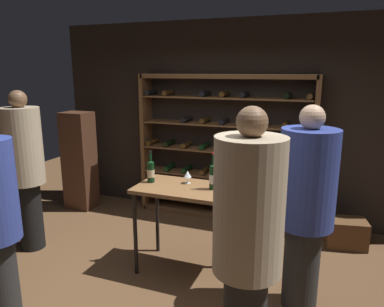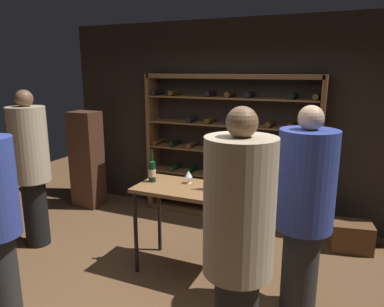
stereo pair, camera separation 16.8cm
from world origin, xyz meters
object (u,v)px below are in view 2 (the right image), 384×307
object	(u,v)px
tasting_table	(192,198)
person_guest_blue_shirt	(305,203)
wine_rack	(229,149)
wine_bottle_red_label	(152,170)
wine_crate	(351,236)
display_cabinet	(87,159)
wine_glass_stemmed_center	(188,174)
person_guest_khaki	(31,162)
wine_bottle_amber_reserve	(213,177)
person_guest_plum_blouse	(238,239)

from	to	relation	value
tasting_table	person_guest_blue_shirt	distance (m)	1.20
wine_rack	wine_bottle_red_label	size ratio (longest dim) A/B	7.27
wine_rack	person_guest_blue_shirt	size ratio (longest dim) A/B	1.36
wine_rack	wine_crate	bearing A→B (deg)	-11.93
wine_rack	display_cabinet	bearing A→B (deg)	-169.45
wine_crate	display_cabinet	world-z (taller)	display_cabinet
wine_glass_stemmed_center	person_guest_blue_shirt	bearing A→B (deg)	-14.42
wine_rack	display_cabinet	size ratio (longest dim) A/B	1.66
wine_bottle_red_label	wine_glass_stemmed_center	world-z (taller)	wine_bottle_red_label
person_guest_khaki	wine_glass_stemmed_center	world-z (taller)	person_guest_khaki
wine_rack	tasting_table	world-z (taller)	wine_rack
wine_bottle_red_label	wine_glass_stemmed_center	distance (m)	0.41
person_guest_blue_shirt	person_guest_khaki	bearing A→B (deg)	-3.06
person_guest_blue_shirt	display_cabinet	bearing A→B (deg)	-24.32
wine_glass_stemmed_center	wine_rack	bearing A→B (deg)	89.98
tasting_table	display_cabinet	distance (m)	2.62
display_cabinet	wine_bottle_red_label	size ratio (longest dim) A/B	4.37
wine_bottle_red_label	wine_bottle_amber_reserve	distance (m)	0.71
wine_rack	wine_glass_stemmed_center	distance (m)	1.45
person_guest_blue_shirt	wine_bottle_red_label	size ratio (longest dim) A/B	5.36
display_cabinet	wine_glass_stemmed_center	world-z (taller)	display_cabinet
tasting_table	wine_glass_stemmed_center	distance (m)	0.26
wine_rack	wine_bottle_amber_reserve	xyz separation A→B (m)	(0.32, -1.55, 0.05)
wine_crate	wine_bottle_red_label	world-z (taller)	wine_bottle_red_label
person_guest_khaki	wine_bottle_red_label	bearing A→B (deg)	123.71
person_guest_khaki	wine_glass_stemmed_center	bearing A→B (deg)	125.10
wine_glass_stemmed_center	person_guest_plum_blouse	bearing A→B (deg)	-54.14
person_guest_plum_blouse	wine_bottle_red_label	world-z (taller)	person_guest_plum_blouse
person_guest_khaki	wine_glass_stemmed_center	distance (m)	1.99
person_guest_plum_blouse	wine_crate	xyz separation A→B (m)	(0.76, 2.40, -0.91)
wine_rack	tasting_table	xyz separation A→B (m)	(0.09, -1.58, -0.20)
wine_rack	wine_crate	world-z (taller)	wine_rack
wine_bottle_amber_reserve	wine_glass_stemmed_center	bearing A→B (deg)	163.52
person_guest_plum_blouse	wine_bottle_amber_reserve	world-z (taller)	person_guest_plum_blouse
wine_rack	person_guest_plum_blouse	bearing A→B (deg)	-71.13
wine_bottle_amber_reserve	wine_crate	bearing A→B (deg)	40.54
person_guest_plum_blouse	wine_glass_stemmed_center	distance (m)	1.61
wine_crate	person_guest_khaki	bearing A→B (deg)	-158.79
person_guest_blue_shirt	wine_bottle_red_label	bearing A→B (deg)	-10.71
wine_glass_stemmed_center	display_cabinet	bearing A→B (deg)	155.37
person_guest_blue_shirt	wine_bottle_amber_reserve	xyz separation A→B (m)	(-0.94, 0.23, 0.07)
wine_crate	person_guest_blue_shirt	bearing A→B (deg)	-107.64
tasting_table	wine_bottle_amber_reserve	world-z (taller)	wine_bottle_amber_reserve
person_guest_blue_shirt	person_guest_plum_blouse	bearing A→B (deg)	69.06
person_guest_blue_shirt	wine_crate	bearing A→B (deg)	-110.84
person_guest_khaki	person_guest_plum_blouse	distance (m)	3.07
display_cabinet	wine_bottle_amber_reserve	xyz separation A→B (m)	(2.58, -1.13, 0.34)
wine_crate	wine_glass_stemmed_center	size ratio (longest dim) A/B	3.38
person_guest_khaki	wine_bottle_red_label	world-z (taller)	person_guest_khaki
tasting_table	wine_glass_stemmed_center	bearing A→B (deg)	126.70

